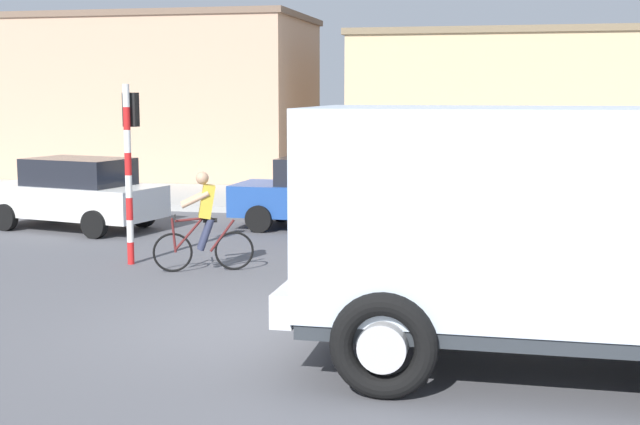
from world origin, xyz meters
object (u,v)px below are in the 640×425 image
at_px(cyclist, 204,221).
at_px(traffic_light_pole, 130,149).
at_px(pedestrian_near_kerb, 300,199).
at_px(car_far_side, 325,193).
at_px(truck_foreground, 545,222).
at_px(car_white_mid, 576,197).
at_px(car_red_near, 76,193).

bearing_deg(cyclist, traffic_light_pole, 166.29).
relative_size(traffic_light_pole, pedestrian_near_kerb, 1.98).
bearing_deg(car_far_side, traffic_light_pole, -118.98).
height_order(traffic_light_pole, pedestrian_near_kerb, traffic_light_pole).
height_order(truck_foreground, car_far_side, truck_foreground).
xyz_separation_m(traffic_light_pole, car_far_side, (2.55, 4.61, -1.25)).
distance_m(cyclist, pedestrian_near_kerb, 3.59).
bearing_deg(traffic_light_pole, car_white_mid, 32.47).
relative_size(car_red_near, car_white_mid, 1.03).
distance_m(cyclist, car_red_near, 5.79).
relative_size(traffic_light_pole, car_far_side, 0.79).
bearing_deg(car_white_mid, pedestrian_near_kerb, -160.88).
bearing_deg(car_white_mid, traffic_light_pole, -147.53).
relative_size(cyclist, pedestrian_near_kerb, 1.06).
distance_m(truck_foreground, car_white_mid, 9.84).
xyz_separation_m(car_white_mid, pedestrian_near_kerb, (-5.68, -1.97, 0.03)).
bearing_deg(truck_foreground, car_red_near, 140.87).
xyz_separation_m(traffic_light_pole, pedestrian_near_kerb, (2.33, 3.13, -1.22)).
xyz_separation_m(traffic_light_pole, car_white_mid, (8.01, 5.10, -1.25)).
bearing_deg(truck_foreground, cyclist, 142.00).
distance_m(traffic_light_pole, car_white_mid, 9.58).
relative_size(car_red_near, car_far_side, 1.05).
xyz_separation_m(truck_foreground, car_red_near, (-9.90, 8.05, -0.85)).
distance_m(car_white_mid, pedestrian_near_kerb, 6.01).
bearing_deg(truck_foreground, car_white_mid, 84.05).
distance_m(car_red_near, pedestrian_near_kerb, 5.24).
distance_m(truck_foreground, cyclist, 7.02).
bearing_deg(car_far_side, truck_foreground, -64.41).
bearing_deg(pedestrian_near_kerb, cyclist, -103.40).
height_order(cyclist, car_red_near, cyclist).
xyz_separation_m(car_red_near, pedestrian_near_kerb, (5.24, -0.27, 0.03)).
distance_m(car_far_side, pedestrian_near_kerb, 1.50).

